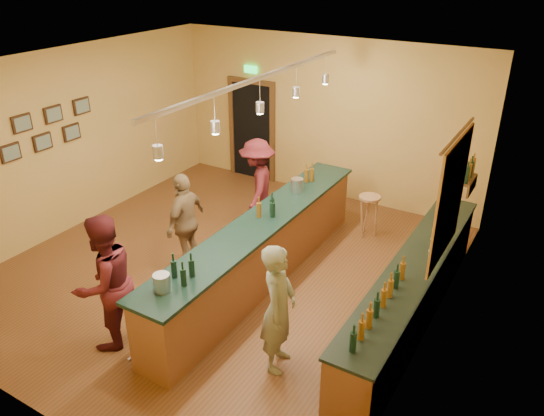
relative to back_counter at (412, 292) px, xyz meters
The scene contains 18 objects.
floor 3.01m from the back_counter, behind, with size 7.00×7.00×0.00m, color brown.
ceiling 4.03m from the back_counter, behind, with size 6.50×7.00×0.02m, color silver.
wall_back 4.59m from the back_counter, 131.80° to the left, with size 6.50×0.02×3.20m, color gold.
wall_front 4.86m from the back_counter, 128.91° to the right, with size 6.50×0.02×3.20m, color gold.
wall_left 6.32m from the back_counter, behind, with size 0.02×7.00×3.20m, color gold.
wall_right 1.16m from the back_counter, 32.52° to the right, with size 0.02×7.00×3.20m, color gold.
doorway 5.75m from the back_counter, 144.79° to the left, with size 1.15×0.09×2.48m.
tapestry 1.41m from the back_counter, 40.29° to the left, with size 0.03×1.40×1.60m, color maroon.
bottle_shelf 2.10m from the back_counter, 83.32° to the left, with size 0.17×0.55×0.54m.
picture_grid 6.42m from the back_counter, behind, with size 0.06×2.20×0.70m, color #382111, non-canonical shape.
back_counter is the anchor object (origin of this frame).
tasting_bar 2.29m from the back_counter, behind, with size 0.73×5.10×1.38m.
pendant_track 3.38m from the back_counter, behind, with size 0.11×4.60×0.50m.
bartender 2.02m from the back_counter, 124.54° to the right, with size 0.61×0.40×1.68m, color gray.
customer_a 4.00m from the back_counter, 143.26° to the right, with size 0.89×0.69×1.83m, color #59191E.
customer_b 3.56m from the back_counter, behind, with size 0.95×0.39×1.61m, color #997A51.
customer_c 3.48m from the back_counter, 159.10° to the left, with size 1.11×0.64×1.72m, color #59191E.
bar_stool 2.47m from the back_counter, 124.98° to the left, with size 0.38×0.38×0.77m.
Camera 1 is at (4.38, -5.85, 4.65)m, focal length 35.00 mm.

